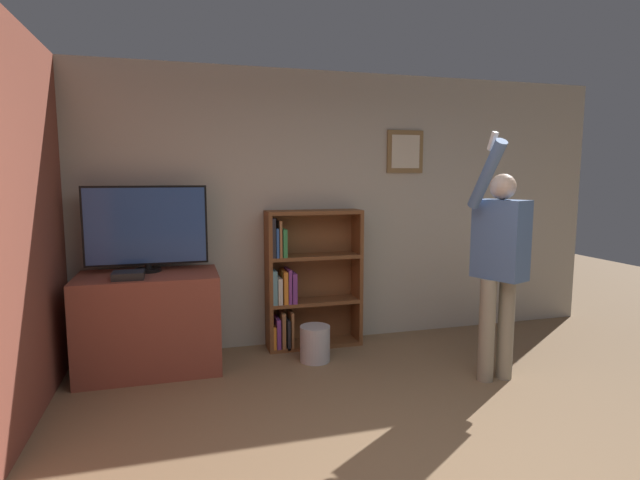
{
  "coord_description": "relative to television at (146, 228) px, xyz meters",
  "views": [
    {
      "loc": [
        -1.26,
        -2.02,
        1.68
      ],
      "look_at": [
        -0.16,
        1.87,
        1.16
      ],
      "focal_mm": 28.0,
      "sensor_mm": 36.0,
      "label": 1
    }
  ],
  "objects": [
    {
      "name": "wall_back",
      "position": [
        1.55,
        0.29,
        0.12
      ],
      "size": [
        6.49,
        0.09,
        2.7
      ],
      "color": "#B2AD9E",
      "rests_on": "ground_plane"
    },
    {
      "name": "wall_side_brick",
      "position": [
        -0.73,
        -1.13,
        0.11
      ],
      "size": [
        0.06,
        4.39,
        2.7
      ],
      "color": "brown",
      "rests_on": "ground_plane"
    },
    {
      "name": "tv_ledge",
      "position": [
        0.0,
        -0.12,
        -0.81
      ],
      "size": [
        1.17,
        0.68,
        0.85
      ],
      "color": "brown",
      "rests_on": "ground_plane"
    },
    {
      "name": "television",
      "position": [
        0.0,
        0.0,
        0.0
      ],
      "size": [
        1.03,
        0.22,
        0.75
      ],
      "color": "black",
      "rests_on": "tv_ledge"
    },
    {
      "name": "game_console",
      "position": [
        -0.14,
        -0.28,
        -0.36
      ],
      "size": [
        0.25,
        0.21,
        0.06
      ],
      "color": "black",
      "rests_on": "tv_ledge"
    },
    {
      "name": "bookshelf",
      "position": [
        1.43,
        0.11,
        -0.58
      ],
      "size": [
        0.93,
        0.28,
        1.35
      ],
      "color": "brown",
      "rests_on": "ground_plane"
    },
    {
      "name": "person",
      "position": [
        2.76,
        -1.12,
        -0.21
      ],
      "size": [
        0.55,
        0.56,
        2.01
      ],
      "rotation": [
        0.0,
        0.0,
        -1.19
      ],
      "color": "gray",
      "rests_on": "ground_plane"
    },
    {
      "name": "waste_bin",
      "position": [
        1.43,
        -0.31,
        -1.07
      ],
      "size": [
        0.27,
        0.27,
        0.33
      ],
      "color": "#B7B7BC",
      "rests_on": "ground_plane"
    }
  ]
}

